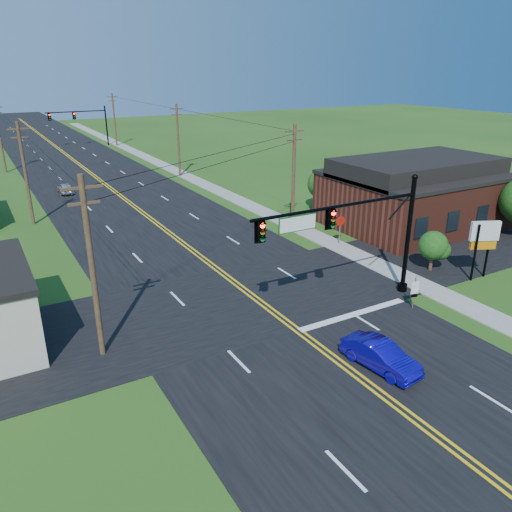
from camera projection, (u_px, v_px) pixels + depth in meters
ground at (389, 404)px, 21.05m from camera, size 260.00×260.00×0.00m
road_main at (100, 181)px, 61.53m from camera, size 16.00×220.00×0.04m
road_cross at (250, 297)px, 30.76m from camera, size 70.00×10.00×0.04m
sidewalk at (211, 188)px, 58.31m from camera, size 2.00×160.00×0.08m
signal_mast_main at (352, 231)px, 27.85m from camera, size 11.30×0.60×7.48m
signal_mast_far at (80, 120)px, 86.27m from camera, size 10.98×0.60×7.48m
brick_building at (414, 199)px, 44.10m from camera, size 14.20×11.20×4.70m
utility_pole_left_a at (92, 266)px, 23.04m from camera, size 1.80×0.28×9.00m
utility_pole_left_b at (25, 172)px, 43.28m from camera, size 1.80×0.28×9.00m
utility_pole_left_c at (0, 136)px, 65.14m from camera, size 1.80×0.28×9.00m
utility_pole_right_a at (294, 176)px, 41.74m from camera, size 1.80×0.28×9.00m
utility_pole_right_b at (178, 139)px, 62.79m from camera, size 1.80×0.28×9.00m
utility_pole_right_c at (114, 119)px, 87.08m from camera, size 1.80×0.28×9.00m
tree_right_back at (323, 184)px, 48.63m from camera, size 3.00×3.00×4.10m
shrub_corner at (433, 246)px, 34.14m from camera, size 2.00×2.00×2.86m
blue_car at (380, 356)px, 23.32m from camera, size 1.91×4.13×1.31m
distant_car at (65, 188)px, 55.50m from camera, size 1.39×3.42×1.17m
route_sign at (415, 291)px, 28.87m from camera, size 0.50×0.14×2.04m
stop_sign at (340, 224)px, 39.29m from camera, size 0.84×0.11×2.36m
pylon_sign at (484, 237)px, 32.49m from camera, size 1.88×1.04×3.99m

